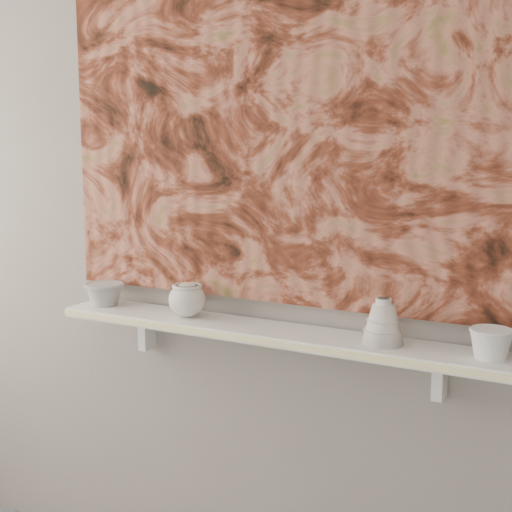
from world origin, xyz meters
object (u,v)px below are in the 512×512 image
Objects in this scene: painting at (281,116)px; bowl_grey at (104,294)px; bell_vessel at (383,321)px; shelf at (268,333)px; bowl_white at (491,343)px; cup_cream at (187,300)px.

painting is 11.31× the size of bowl_grey.
bell_vessel is at bearing 0.00° from bowl_grey.
bowl_grey is (-0.61, 0.00, 0.05)m from shelf.
bowl_grey is 0.96m from bell_vessel.
bell_vessel reaches higher than bowl_white.
painting is 0.84m from bowl_grey.
cup_cream is at bearing 180.00° from bowl_white.
cup_cream is 0.91m from bowl_white.
painting is 12.98× the size of cup_cream.
bowl_grey is at bearing 180.00° from bell_vessel.
bowl_grey is at bearing 180.00° from bowl_white.
bell_vessel is at bearing 180.00° from bowl_white.
bowl_grey is 1.23× the size of bowl_white.
shelf is at bearing 180.00° from bowl_white.
cup_cream is (-0.28, 0.00, 0.07)m from shelf.
painting is 0.63m from cup_cream.
painting reaches higher than bowl_white.
bowl_grey is 1.15× the size of cup_cream.
bell_vessel is (0.96, 0.00, 0.02)m from bowl_grey.
painting is 12.03× the size of bell_vessel.
painting is at bearing 172.70° from bowl_white.
bowl_white is (0.91, 0.00, -0.01)m from cup_cream.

